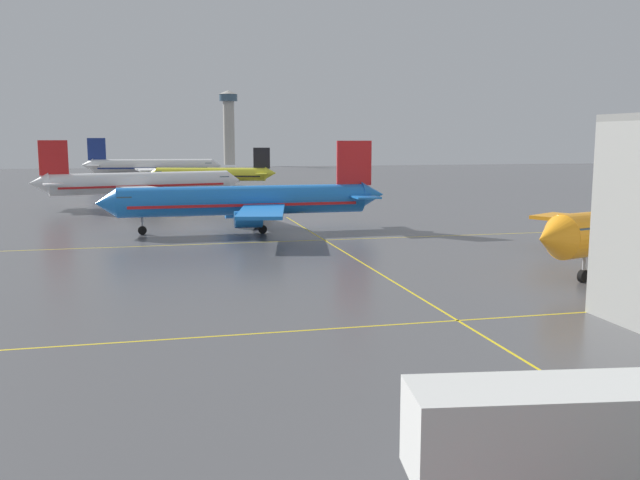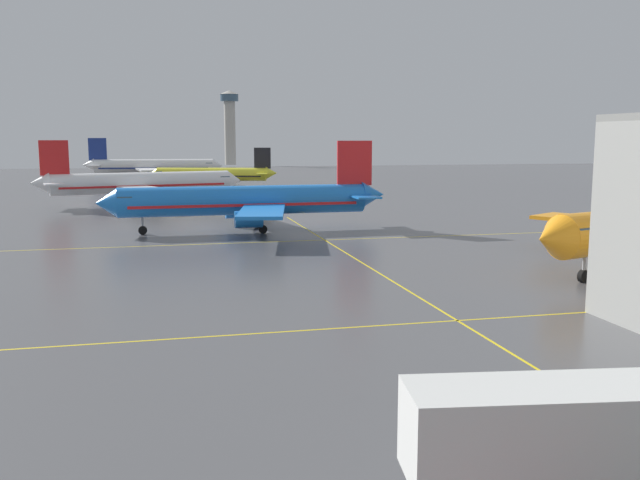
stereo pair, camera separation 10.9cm
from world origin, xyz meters
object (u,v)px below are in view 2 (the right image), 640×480
airliner_far_left_stand (140,183)px  control_tower (230,121)px  airliner_distant_taxiway (152,166)px  airliner_third_row (248,201)px  airliner_far_right_stand (213,174)px

airliner_far_left_stand → control_tower: bearing=79.2°
airliner_far_left_stand → airliner_distant_taxiway: (1.83, 75.90, 0.12)m
airliner_third_row → airliner_distant_taxiway: 117.79m
airliner_third_row → control_tower: (21.83, 235.27, 15.99)m
airliner_far_left_stand → control_tower: control_tower is taller
airliner_third_row → airliner_far_left_stand: (-15.08, 41.14, -0.01)m
airliner_third_row → airliner_distant_taxiway: size_ratio=0.97×
airliner_distant_taxiway → airliner_far_right_stand: bearing=-66.3°
airliner_far_left_stand → airliner_far_right_stand: size_ratio=1.21×
airliner_far_right_stand → control_tower: 154.79m
airliner_distant_taxiway → control_tower: 124.34m
airliner_third_row → airliner_distant_taxiway: (-13.25, 117.04, 0.11)m
airliner_third_row → airliner_far_right_stand: airliner_third_row is taller
airliner_far_right_stand → airliner_distant_taxiway: (-15.07, 34.35, 0.81)m
control_tower → airliner_far_right_stand: bearing=-97.5°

